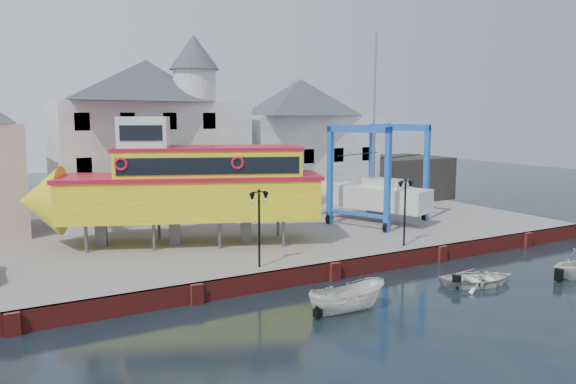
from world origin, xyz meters
TOP-DOWN VIEW (x-y plane):
  - ground at (0.00, 0.00)m, footprint 140.00×140.00m
  - hardstanding at (0.00, 11.00)m, footprint 44.00×22.00m
  - quay_wall at (-0.00, 0.10)m, footprint 44.00×0.47m
  - building_white_main at (-4.87, 18.39)m, footprint 14.00×8.30m
  - building_white_right at (9.00, 19.00)m, footprint 12.00×8.00m
  - shed_dark at (19.00, 17.00)m, footprint 8.00×7.00m
  - lamp_post_left at (-4.00, 1.20)m, footprint 1.12×0.32m
  - lamp_post_right at (6.00, 1.20)m, footprint 1.12×0.32m
  - tour_boat at (-6.21, 8.57)m, footprint 18.54×10.80m
  - travel_lift at (9.12, 8.89)m, footprint 7.96×9.56m
  - motorboat_a at (-2.33, -4.52)m, footprint 4.09×1.74m
  - motorboat_b at (6.32, -4.46)m, footprint 4.77×3.90m
  - motorboat_c at (12.11, -6.29)m, footprint 3.81×3.42m

SIDE VIEW (x-z plane):
  - ground at x=0.00m, z-range 0.00..0.00m
  - motorboat_a at x=-2.33m, z-range -0.77..0.77m
  - motorboat_b at x=6.32m, z-range -0.43..0.43m
  - motorboat_c at x=12.11m, z-range -0.90..0.90m
  - hardstanding at x=0.00m, z-range 0.00..1.00m
  - quay_wall at x=0.00m, z-range 0.00..1.00m
  - shed_dark at x=19.00m, z-range 1.00..5.00m
  - travel_lift at x=9.12m, z-range -3.70..10.40m
  - lamp_post_left at x=-4.00m, z-range 2.07..6.27m
  - lamp_post_right at x=6.00m, z-range 2.07..6.27m
  - tour_boat at x=-6.21m, z-range 0.77..8.72m
  - building_white_right at x=9.00m, z-range 1.00..12.20m
  - building_white_main at x=-4.87m, z-range 0.34..14.34m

